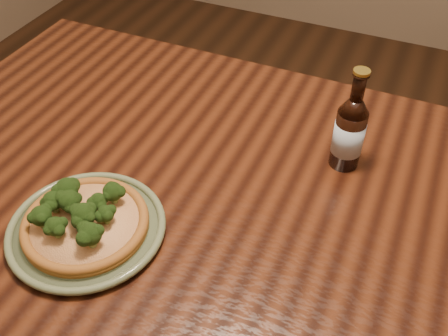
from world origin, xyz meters
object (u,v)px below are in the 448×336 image
at_px(plate, 87,229).
at_px(beer_bottle, 349,132).
at_px(table, 267,237).
at_px(pizza, 83,220).

distance_m(plate, beer_bottle, 0.52).
relative_size(table, pizza, 7.30).
xyz_separation_m(table, beer_bottle, (0.10, 0.17, 0.17)).
distance_m(plate, pizza, 0.02).
distance_m(table, plate, 0.35).
xyz_separation_m(pizza, beer_bottle, (0.37, 0.36, 0.05)).
relative_size(table, beer_bottle, 7.40).
height_order(pizza, beer_bottle, beer_bottle).
bearing_deg(plate, table, 35.41).
bearing_deg(table, plate, -144.59).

